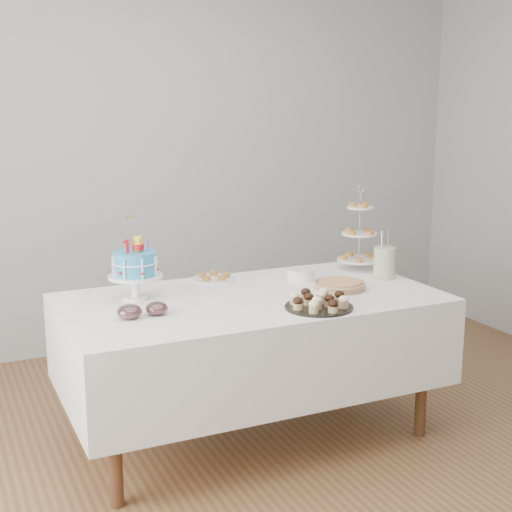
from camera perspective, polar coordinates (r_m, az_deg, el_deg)
name	(u,v)px	position (r m, az deg, el deg)	size (l,w,h in m)	color
floor	(277,460)	(3.69, 1.65, -16.02)	(5.00, 5.00, 0.00)	brown
walls	(278,190)	(3.27, 1.80, 5.30)	(5.04, 4.04, 2.70)	#A2A5A7
table	(251,339)	(3.72, -0.37, -6.63)	(1.92, 1.02, 0.77)	silver
birthday_cake	(135,277)	(3.62, -9.62, -1.70)	(0.27, 0.27, 0.42)	white
cupcake_tray	(319,301)	(3.45, 5.06, -3.59)	(0.33, 0.33, 0.08)	black
pie	(340,285)	(3.81, 6.73, -2.30)	(0.28, 0.28, 0.04)	tan
tiered_stand	(359,234)	(4.26, 8.28, 1.74)	(0.26, 0.26, 0.50)	silver
plate_stack	(301,274)	(3.99, 3.61, -1.49)	(0.16, 0.16, 0.06)	white
pastry_plate	(214,277)	(3.99, -3.38, -1.71)	(0.24, 0.24, 0.04)	white
jam_bowl_a	(129,312)	(3.33, -10.10, -4.43)	(0.12, 0.12, 0.07)	silver
jam_bowl_b	(157,309)	(3.37, -7.95, -4.19)	(0.11, 0.11, 0.06)	silver
utensil_pitcher	(384,261)	(4.07, 10.23, -0.43)	(0.13, 0.12, 0.27)	beige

